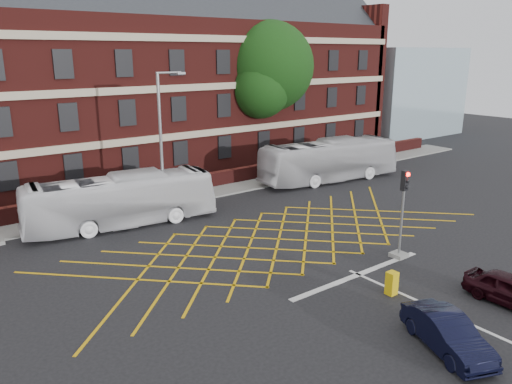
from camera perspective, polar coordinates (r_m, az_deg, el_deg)
ground at (r=25.07m, az=5.58°, el=-6.69°), size 120.00×120.00×0.00m
victorian_building at (r=42.11m, az=-15.20°, el=12.87°), size 51.00×12.17×20.40m
boundary_wall at (r=35.00m, az=-9.02°, el=0.65°), size 56.00×0.50×1.10m
far_pavement at (r=34.29m, az=-8.18°, el=-0.48°), size 60.00×3.00×0.12m
glass_block at (r=62.83m, az=15.64°, el=11.00°), size 14.00×10.00×10.00m
box_junction_hatching at (r=26.45m, az=2.62°, el=-5.39°), size 8.22×8.22×0.02m
stop_line at (r=22.87m, az=11.63°, el=-9.22°), size 8.00×0.30×0.02m
centre_line at (r=19.79m, az=26.39°, el=-14.80°), size 0.15×14.00×0.02m
bus_left at (r=29.03m, az=-15.20°, el=-0.94°), size 10.87×3.97×2.96m
bus_right at (r=38.36m, az=8.38°, el=3.59°), size 11.62×4.20×3.17m
car_navy at (r=18.16m, az=21.00°, el=-14.81°), size 2.61×3.94×1.23m
car_maroon at (r=22.10m, az=27.15°, el=-9.93°), size 1.44×3.57×1.22m
deciduous_tree at (r=42.90m, az=1.43°, el=13.44°), size 7.70×7.51×12.13m
traffic_light_near at (r=24.58m, az=16.29°, el=-3.34°), size 0.70×0.70×4.27m
street_lamp at (r=30.04m, az=-10.55°, el=2.64°), size 2.25×1.00×8.45m
utility_cabinet at (r=21.27m, az=15.25°, el=-10.02°), size 0.41×0.38×0.97m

